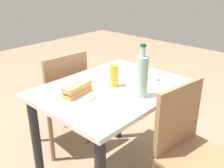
{
  "coord_description": "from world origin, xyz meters",
  "views": [
    {
      "loc": [
        -1.17,
        -1.07,
        1.44
      ],
      "look_at": [
        0.0,
        0.0,
        0.77
      ],
      "focal_mm": 42.01,
      "sensor_mm": 36.0,
      "label": 1
    }
  ],
  "objects_px": {
    "plate_near": "(78,95)",
    "olive_bowl": "(154,78)",
    "chair_near": "(190,149)",
    "knife_near": "(70,93)",
    "dining_table": "(112,105)",
    "chair_far": "(61,96)",
    "baguette_sandwich_near": "(77,89)",
    "water_bottle": "(142,76)",
    "beer_glass": "(114,76)"
  },
  "relations": [
    {
      "from": "chair_far",
      "to": "chair_near",
      "type": "relative_size",
      "value": 1.0
    },
    {
      "from": "plate_near",
      "to": "water_bottle",
      "type": "distance_m",
      "value": 0.41
    },
    {
      "from": "chair_near",
      "to": "olive_bowl",
      "type": "height_order",
      "value": "chair_near"
    },
    {
      "from": "chair_near",
      "to": "olive_bowl",
      "type": "distance_m",
      "value": 0.56
    },
    {
      "from": "chair_near",
      "to": "knife_near",
      "type": "bearing_deg",
      "value": 115.64
    },
    {
      "from": "water_bottle",
      "to": "olive_bowl",
      "type": "xyz_separation_m",
      "value": [
        0.28,
        0.09,
        -0.12
      ]
    },
    {
      "from": "dining_table",
      "to": "olive_bowl",
      "type": "relative_size",
      "value": 11.98
    },
    {
      "from": "water_bottle",
      "to": "olive_bowl",
      "type": "distance_m",
      "value": 0.31
    },
    {
      "from": "chair_far",
      "to": "water_bottle",
      "type": "xyz_separation_m",
      "value": [
        0.02,
        -0.79,
        0.38
      ]
    },
    {
      "from": "chair_near",
      "to": "baguette_sandwich_near",
      "type": "xyz_separation_m",
      "value": [
        -0.3,
        0.62,
        0.29
      ]
    },
    {
      "from": "baguette_sandwich_near",
      "to": "beer_glass",
      "type": "distance_m",
      "value": 0.28
    },
    {
      "from": "beer_glass",
      "to": "water_bottle",
      "type": "bearing_deg",
      "value": -90.71
    },
    {
      "from": "plate_near",
      "to": "olive_bowl",
      "type": "height_order",
      "value": "olive_bowl"
    },
    {
      "from": "chair_far",
      "to": "baguette_sandwich_near",
      "type": "relative_size",
      "value": 4.06
    },
    {
      "from": "beer_glass",
      "to": "plate_near",
      "type": "bearing_deg",
      "value": 168.88
    },
    {
      "from": "chair_far",
      "to": "plate_near",
      "type": "height_order",
      "value": "chair_far"
    },
    {
      "from": "baguette_sandwich_near",
      "to": "olive_bowl",
      "type": "xyz_separation_m",
      "value": [
        0.54,
        -0.19,
        -0.03
      ]
    },
    {
      "from": "baguette_sandwich_near",
      "to": "knife_near",
      "type": "distance_m",
      "value": 0.06
    },
    {
      "from": "baguette_sandwich_near",
      "to": "olive_bowl",
      "type": "height_order",
      "value": "baguette_sandwich_near"
    },
    {
      "from": "dining_table",
      "to": "chair_far",
      "type": "relative_size",
      "value": 1.11
    },
    {
      "from": "plate_near",
      "to": "knife_near",
      "type": "xyz_separation_m",
      "value": [
        -0.02,
        0.05,
        0.01
      ]
    },
    {
      "from": "plate_near",
      "to": "olive_bowl",
      "type": "distance_m",
      "value": 0.57
    },
    {
      "from": "olive_bowl",
      "to": "chair_near",
      "type": "bearing_deg",
      "value": -119.21
    },
    {
      "from": "baguette_sandwich_near",
      "to": "olive_bowl",
      "type": "distance_m",
      "value": 0.57
    },
    {
      "from": "olive_bowl",
      "to": "baguette_sandwich_near",
      "type": "bearing_deg",
      "value": 161.0
    },
    {
      "from": "knife_near",
      "to": "olive_bowl",
      "type": "height_order",
      "value": "olive_bowl"
    },
    {
      "from": "dining_table",
      "to": "water_bottle",
      "type": "bearing_deg",
      "value": -85.87
    },
    {
      "from": "dining_table",
      "to": "chair_near",
      "type": "height_order",
      "value": "chair_near"
    },
    {
      "from": "water_bottle",
      "to": "olive_bowl",
      "type": "height_order",
      "value": "water_bottle"
    },
    {
      "from": "chair_far",
      "to": "olive_bowl",
      "type": "distance_m",
      "value": 0.8
    },
    {
      "from": "dining_table",
      "to": "plate_near",
      "type": "relative_size",
      "value": 4.32
    },
    {
      "from": "baguette_sandwich_near",
      "to": "knife_near",
      "type": "height_order",
      "value": "baguette_sandwich_near"
    },
    {
      "from": "knife_near",
      "to": "dining_table",
      "type": "bearing_deg",
      "value": -20.75
    },
    {
      "from": "plate_near",
      "to": "knife_near",
      "type": "distance_m",
      "value": 0.05
    },
    {
      "from": "baguette_sandwich_near",
      "to": "chair_near",
      "type": "bearing_deg",
      "value": -64.09
    },
    {
      "from": "chair_far",
      "to": "chair_near",
      "type": "height_order",
      "value": "same"
    },
    {
      "from": "baguette_sandwich_near",
      "to": "beer_glass",
      "type": "xyz_separation_m",
      "value": [
        0.27,
        -0.05,
        0.02
      ]
    },
    {
      "from": "baguette_sandwich_near",
      "to": "beer_glass",
      "type": "bearing_deg",
      "value": -11.12
    },
    {
      "from": "dining_table",
      "to": "chair_near",
      "type": "bearing_deg",
      "value": -84.89
    },
    {
      "from": "chair_far",
      "to": "olive_bowl",
      "type": "bearing_deg",
      "value": -66.68
    },
    {
      "from": "dining_table",
      "to": "chair_near",
      "type": "xyz_separation_m",
      "value": [
        0.05,
        -0.56,
        -0.11
      ]
    },
    {
      "from": "chair_near",
      "to": "olive_bowl",
      "type": "relative_size",
      "value": 10.76
    },
    {
      "from": "chair_near",
      "to": "beer_glass",
      "type": "relative_size",
      "value": 5.97
    },
    {
      "from": "knife_near",
      "to": "water_bottle",
      "type": "distance_m",
      "value": 0.45
    },
    {
      "from": "dining_table",
      "to": "water_bottle",
      "type": "height_order",
      "value": "water_bottle"
    },
    {
      "from": "chair_far",
      "to": "baguette_sandwich_near",
      "type": "height_order",
      "value": "chair_far"
    },
    {
      "from": "dining_table",
      "to": "beer_glass",
      "type": "distance_m",
      "value": 0.21
    },
    {
      "from": "beer_glass",
      "to": "olive_bowl",
      "type": "relative_size",
      "value": 1.8
    },
    {
      "from": "baguette_sandwich_near",
      "to": "knife_near",
      "type": "relative_size",
      "value": 1.23
    },
    {
      "from": "dining_table",
      "to": "baguette_sandwich_near",
      "type": "height_order",
      "value": "baguette_sandwich_near"
    }
  ]
}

